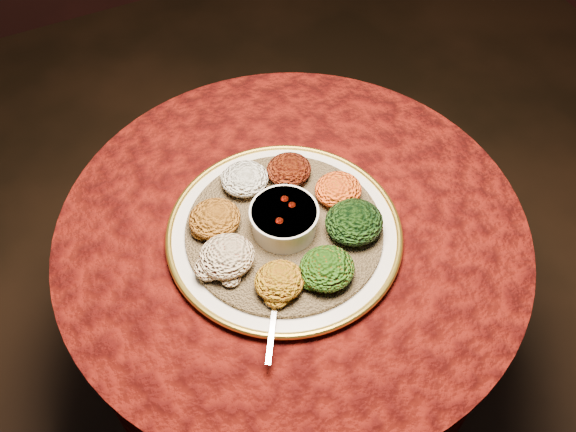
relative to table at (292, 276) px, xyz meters
name	(u,v)px	position (x,y,z in m)	size (l,w,h in m)	color
table	(292,276)	(0.00, 0.00, 0.00)	(0.96, 0.96, 0.73)	black
platter	(284,233)	(-0.02, -0.01, 0.19)	(0.48, 0.48, 0.02)	beige
injera	(284,230)	(-0.02, -0.01, 0.20)	(0.39, 0.39, 0.01)	olive
stew_bowl	(284,218)	(-0.02, -0.01, 0.24)	(0.13, 0.13, 0.06)	silver
spoon	(275,305)	(-0.12, -0.16, 0.21)	(0.09, 0.12, 0.01)	silver
portion_ayib	(245,179)	(-0.05, 0.12, 0.23)	(0.10, 0.09, 0.05)	white
portion_kitfo	(289,170)	(0.04, 0.10, 0.23)	(0.09, 0.09, 0.05)	black
portion_tikil	(338,190)	(0.11, 0.01, 0.23)	(0.10, 0.09, 0.05)	#AD750E
portion_gomen	(354,222)	(0.09, -0.08, 0.24)	(0.11, 0.11, 0.05)	black
portion_mixveg	(327,268)	(0.00, -0.15, 0.23)	(0.10, 0.10, 0.05)	#933D09
portion_kik	(279,281)	(-0.09, -0.13, 0.23)	(0.09, 0.09, 0.04)	#AA5D0F
portion_timatim	(227,256)	(-0.16, -0.04, 0.23)	(0.11, 0.10, 0.05)	maroon
portion_shiro	(215,219)	(-0.14, 0.05, 0.23)	(0.10, 0.10, 0.05)	#985312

